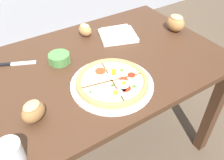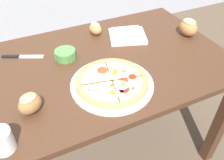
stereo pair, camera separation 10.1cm
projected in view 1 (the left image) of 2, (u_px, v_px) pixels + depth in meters
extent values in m
plane|color=brown|center=(103.00, 147.00, 1.63)|extent=(12.00, 12.00, 0.00)
cube|color=#422819|center=(99.00, 64.00, 1.17)|extent=(1.24, 0.80, 0.03)
cube|color=#422819|center=(213.00, 112.00, 1.41)|extent=(0.06, 0.06, 0.70)
cube|color=#422819|center=(140.00, 55.00, 1.86)|extent=(0.06, 0.06, 0.70)
cylinder|color=white|center=(112.00, 84.00, 1.02)|extent=(0.36, 0.36, 0.01)
cylinder|color=tan|center=(112.00, 82.00, 1.02)|extent=(0.31, 0.31, 0.01)
cylinder|color=beige|center=(112.00, 81.00, 1.01)|extent=(0.28, 0.28, 0.00)
torus|color=tan|center=(112.00, 81.00, 1.01)|extent=(0.31, 0.31, 0.02)
cube|color=#472D19|center=(106.00, 71.00, 1.06)|extent=(0.03, 0.14, 0.00)
cube|color=#472D19|center=(97.00, 84.00, 0.99)|extent=(0.14, 0.03, 0.00)
cube|color=#472D19|center=(118.00, 91.00, 0.96)|extent=(0.03, 0.14, 0.00)
cube|color=#472D19|center=(127.00, 77.00, 1.03)|extent=(0.14, 0.03, 0.00)
cylinder|color=red|center=(121.00, 90.00, 0.96)|extent=(0.04, 0.04, 0.00)
cylinder|color=red|center=(124.00, 80.00, 1.01)|extent=(0.04, 0.04, 0.00)
cylinder|color=red|center=(125.00, 88.00, 0.97)|extent=(0.04, 0.04, 0.00)
cylinder|color=red|center=(100.00, 71.00, 1.06)|extent=(0.05, 0.05, 0.00)
cylinder|color=red|center=(131.00, 75.00, 1.04)|extent=(0.03, 0.03, 0.00)
ellipsoid|color=white|center=(117.00, 93.00, 0.94)|extent=(0.05, 0.05, 0.01)
sphere|color=#F4AD1E|center=(116.00, 93.00, 0.93)|extent=(0.02, 0.02, 0.02)
ellipsoid|color=white|center=(122.00, 84.00, 0.98)|extent=(0.07, 0.07, 0.01)
sphere|color=#F4AD1E|center=(124.00, 83.00, 0.98)|extent=(0.02, 0.02, 0.02)
ellipsoid|color=white|center=(113.00, 76.00, 1.02)|extent=(0.07, 0.07, 0.01)
sphere|color=orange|center=(114.00, 74.00, 1.02)|extent=(0.02, 0.02, 0.02)
ellipsoid|color=white|center=(113.00, 72.00, 1.04)|extent=(0.06, 0.07, 0.01)
sphere|color=orange|center=(114.00, 71.00, 1.04)|extent=(0.02, 0.02, 0.02)
cylinder|color=#477A2D|center=(122.00, 70.00, 1.06)|extent=(0.02, 0.02, 0.00)
cylinder|color=#386B23|center=(112.00, 85.00, 0.98)|extent=(0.01, 0.01, 0.00)
cylinder|color=#386B23|center=(91.00, 92.00, 0.95)|extent=(0.01, 0.01, 0.00)
cylinder|color=#477A2D|center=(119.00, 94.00, 0.94)|extent=(0.01, 0.01, 0.00)
cylinder|color=#386B23|center=(134.00, 86.00, 0.98)|extent=(0.01, 0.01, 0.00)
cylinder|color=#477A2D|center=(106.00, 69.00, 1.07)|extent=(0.01, 0.01, 0.00)
cylinder|color=#4C8442|center=(59.00, 58.00, 1.14)|extent=(0.10, 0.10, 0.05)
cylinder|color=gold|center=(59.00, 57.00, 1.14)|extent=(0.08, 0.08, 0.03)
cylinder|color=#4C8442|center=(69.00, 55.00, 1.16)|extent=(0.01, 0.01, 0.04)
cylinder|color=#4C8442|center=(63.00, 53.00, 1.18)|extent=(0.01, 0.01, 0.04)
cylinder|color=#4C8442|center=(55.00, 53.00, 1.17)|extent=(0.01, 0.01, 0.04)
cylinder|color=#4C8442|center=(50.00, 57.00, 1.15)|extent=(0.01, 0.01, 0.04)
cylinder|color=#4C8442|center=(49.00, 62.00, 1.12)|extent=(0.01, 0.01, 0.04)
cylinder|color=#4C8442|center=(55.00, 64.00, 1.10)|extent=(0.01, 0.01, 0.04)
cylinder|color=#4C8442|center=(64.00, 64.00, 1.11)|extent=(0.01, 0.01, 0.04)
cylinder|color=#4C8442|center=(69.00, 60.00, 1.13)|extent=(0.01, 0.01, 0.04)
cube|color=white|center=(118.00, 36.00, 1.33)|extent=(0.24, 0.22, 0.02)
cube|color=white|center=(118.00, 33.00, 1.32)|extent=(0.19, 0.17, 0.02)
ellipsoid|color=olive|center=(33.00, 112.00, 0.86)|extent=(0.11, 0.10, 0.08)
ellipsoid|color=tan|center=(31.00, 106.00, 0.84)|extent=(0.08, 0.07, 0.02)
ellipsoid|color=#B27F47|center=(85.00, 30.00, 1.33)|extent=(0.09, 0.10, 0.07)
ellipsoid|color=#EAB775|center=(85.00, 26.00, 1.31)|extent=(0.06, 0.07, 0.02)
ellipsoid|color=#A3703D|center=(176.00, 23.00, 1.36)|extent=(0.10, 0.12, 0.09)
ellipsoid|color=tan|center=(177.00, 17.00, 1.34)|extent=(0.07, 0.08, 0.03)
cube|color=silver|center=(24.00, 63.00, 1.14)|extent=(0.12, 0.07, 0.01)
cube|color=black|center=(1.00, 65.00, 1.13)|extent=(0.09, 0.05, 0.01)
cylinder|color=white|center=(11.00, 153.00, 0.73)|extent=(0.08, 0.08, 0.08)
cylinder|color=silver|center=(12.00, 156.00, 0.74)|extent=(0.07, 0.07, 0.05)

